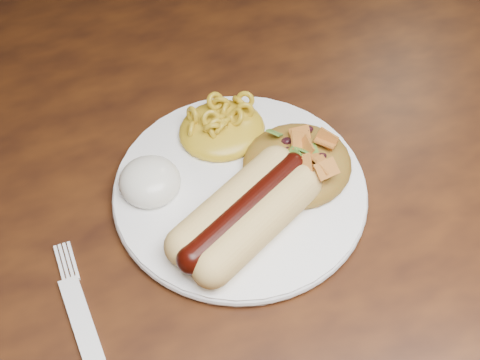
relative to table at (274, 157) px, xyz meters
name	(u,v)px	position (x,y,z in m)	size (l,w,h in m)	color
table	(274,157)	(0.00, 0.00, 0.00)	(1.60, 0.90, 0.75)	#4B230C
plate	(240,191)	(-0.07, -0.10, 0.10)	(0.20, 0.20, 0.01)	white
hotdog	(245,213)	(-0.08, -0.13, 0.12)	(0.11, 0.11, 0.03)	#EECF6F
mac_and_cheese	(222,122)	(-0.07, -0.04, 0.12)	(0.07, 0.07, 0.03)	gold
sour_cream	(149,176)	(-0.14, -0.07, 0.12)	(0.05, 0.05, 0.03)	white
taco_salad	(298,158)	(-0.02, -0.10, 0.12)	(0.09, 0.09, 0.04)	#A53C0F
fork	(86,336)	(-0.22, -0.17, 0.09)	(0.02, 0.13, 0.00)	white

